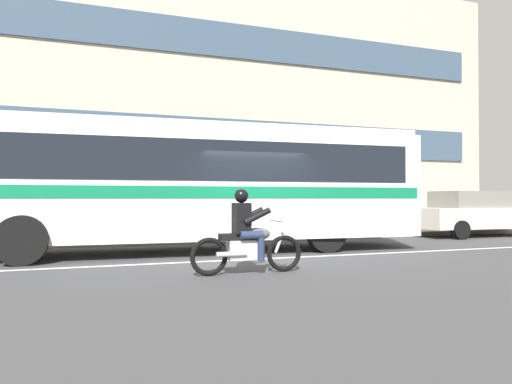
{
  "coord_description": "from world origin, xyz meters",
  "views": [
    {
      "loc": [
        -3.27,
        -10.05,
        1.4
      ],
      "look_at": [
        -0.25,
        -0.9,
        1.53
      ],
      "focal_mm": 30.64,
      "sensor_mm": 36.0,
      "label": 1
    }
  ],
  "objects": [
    {
      "name": "sidewalk_curb",
      "position": [
        0.0,
        5.1,
        0.07
      ],
      "size": [
        28.0,
        3.8,
        0.15
      ],
      "primitive_type": "cube",
      "color": "#A39E93",
      "rests_on": "ground_plane"
    },
    {
      "name": "motorcycle_with_rider",
      "position": [
        -0.91,
        -2.36,
        0.66
      ],
      "size": [
        2.14,
        0.64,
        1.56
      ],
      "color": "black",
      "rests_on": "ground_plane"
    },
    {
      "name": "ground_plane",
      "position": [
        0.0,
        0.0,
        0.0
      ],
      "size": [
        60.0,
        60.0,
        0.0
      ],
      "primitive_type": "plane",
      "color": "#3D3D3F"
    },
    {
      "name": "office_building_facade",
      "position": [
        0.0,
        7.39,
        5.56
      ],
      "size": [
        28.0,
        0.89,
        11.11
      ],
      "color": "#B2A893",
      "rests_on": "ground_plane"
    },
    {
      "name": "transit_bus",
      "position": [
        -1.34,
        1.19,
        1.88
      ],
      "size": [
        12.07,
        3.1,
        3.22
      ],
      "color": "white",
      "rests_on": "ground_plane"
    },
    {
      "name": "lane_center_stripe",
      "position": [
        0.0,
        -0.6,
        0.0
      ],
      "size": [
        26.6,
        0.14,
        0.01
      ],
      "primitive_type": "cube",
      "color": "silver",
      "rests_on": "ground_plane"
    },
    {
      "name": "parked_sedan_curbside",
      "position": [
        9.23,
        2.58,
        0.85
      ],
      "size": [
        4.58,
        1.89,
        1.64
      ],
      "color": "silver",
      "rests_on": "ground_plane"
    },
    {
      "name": "fire_hydrant",
      "position": [
        -0.13,
        3.63,
        0.52
      ],
      "size": [
        0.22,
        0.3,
        0.75
      ],
      "color": "gold",
      "rests_on": "sidewalk_curb"
    }
  ]
}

